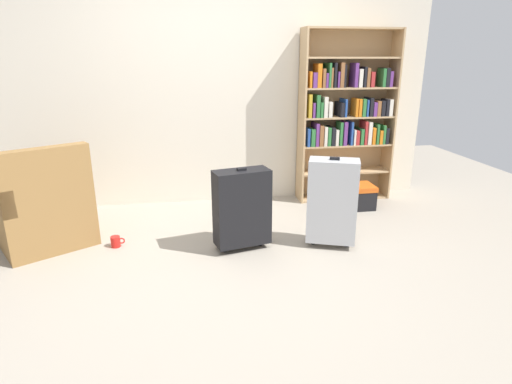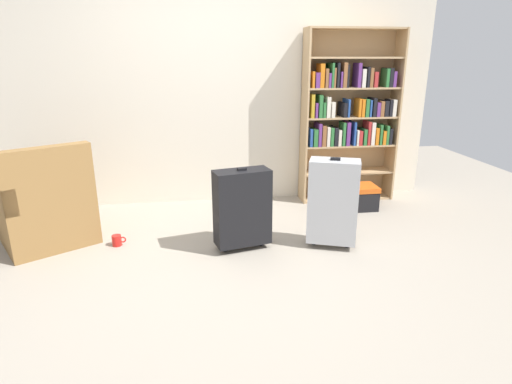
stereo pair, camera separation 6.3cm
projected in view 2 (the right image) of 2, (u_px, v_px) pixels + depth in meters
name	position (u px, v px, depth m)	size (l,w,h in m)	color
ground_plane	(237.00, 269.00, 3.26)	(8.33, 8.33, 0.00)	#9E9384
back_wall	(218.00, 83.00, 4.51)	(4.76, 0.10, 2.60)	beige
bookshelf	(349.00, 113.00, 4.62)	(1.05, 0.28, 1.86)	tan
armchair	(46.00, 208.00, 3.65)	(0.96, 0.96, 0.90)	olive
mug	(117.00, 240.00, 3.66)	(0.12, 0.08, 0.10)	red
storage_box	(358.00, 196.00, 4.53)	(0.38, 0.30, 0.26)	black
suitcase_silver	(333.00, 201.00, 3.55)	(0.47, 0.35, 0.79)	#B7BABF
suitcase_black	(242.00, 208.00, 3.51)	(0.50, 0.30, 0.71)	black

